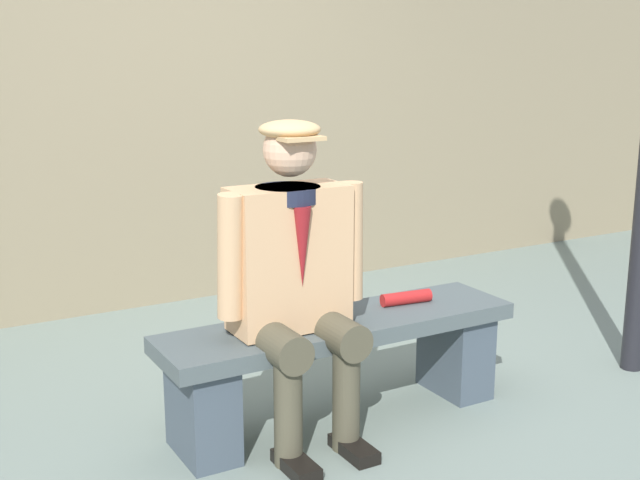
{
  "coord_description": "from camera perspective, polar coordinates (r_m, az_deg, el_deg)",
  "views": [
    {
      "loc": [
        1.7,
        2.81,
        1.57
      ],
      "look_at": [
        0.1,
        0.0,
        0.81
      ],
      "focal_mm": 46.46,
      "sensor_mm": 36.0,
      "label": 1
    }
  ],
  "objects": [
    {
      "name": "rolled_magazine",
      "position": [
        3.67,
        5.96,
        -3.98
      ],
      "size": [
        0.24,
        0.08,
        0.06
      ],
      "primitive_type": "cylinder",
      "rotation": [
        0.0,
        1.57,
        -0.12
      ],
      "color": "#B21E1E",
      "rests_on": "bench"
    },
    {
      "name": "ground_plane",
      "position": [
        3.64,
        1.34,
        -12.26
      ],
      "size": [
        30.0,
        30.0,
        0.0
      ],
      "primitive_type": "plane",
      "color": "slate"
    },
    {
      "name": "bench",
      "position": [
        3.52,
        1.37,
        -7.9
      ],
      "size": [
        1.56,
        0.4,
        0.46
      ],
      "color": "#495557",
      "rests_on": "ground"
    },
    {
      "name": "stadium_wall",
      "position": [
        5.2,
        -10.52,
        6.8
      ],
      "size": [
        12.0,
        0.24,
        2.0
      ],
      "primitive_type": "cube",
      "color": "gray",
      "rests_on": "ground"
    },
    {
      "name": "seated_man",
      "position": [
        3.24,
        -1.76,
        -2.15
      ],
      "size": [
        0.63,
        0.54,
        1.29
      ],
      "color": "tan",
      "rests_on": "ground"
    }
  ]
}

